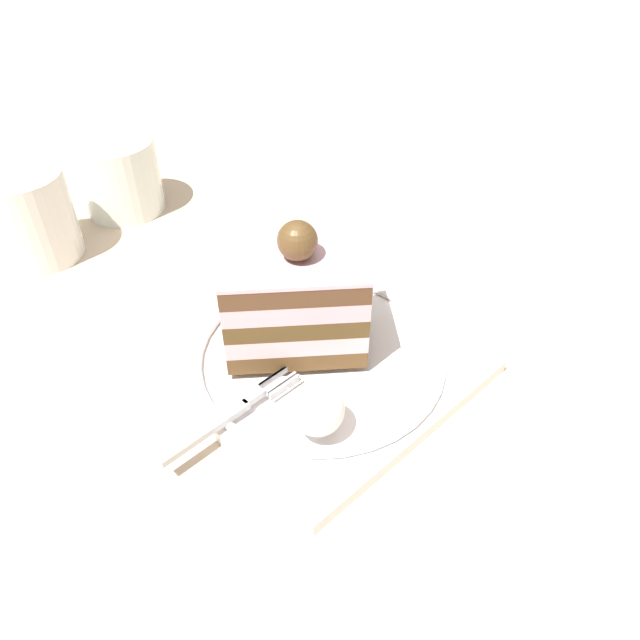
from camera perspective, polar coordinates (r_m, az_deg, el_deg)
ground_plane at (r=0.43m, az=-2.73°, el=-5.90°), size 2.40×2.40×0.00m
dessert_plate at (r=0.44m, az=0.00°, el=-3.78°), size 0.21×0.21×0.02m
cake_slice at (r=0.41m, az=-2.39°, el=1.94°), size 0.11×0.11×0.10m
whipped_cream_dollop at (r=0.37m, az=-0.24°, el=-8.35°), size 0.03×0.03×0.03m
fork at (r=0.39m, az=-7.83°, el=-8.54°), size 0.11×0.02×0.00m
drink_glass_near at (r=0.59m, az=-25.22°, el=8.43°), size 0.07×0.07×0.08m
drink_glass_far at (r=0.63m, az=-18.13°, el=12.39°), size 0.08×0.08×0.07m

